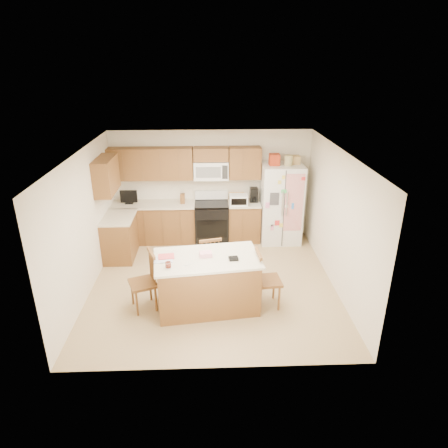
{
  "coord_description": "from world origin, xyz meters",
  "views": [
    {
      "loc": [
        -0.05,
        -6.56,
        3.97
      ],
      "look_at": [
        0.22,
        0.35,
        1.06
      ],
      "focal_mm": 32.0,
      "sensor_mm": 36.0,
      "label": 1
    }
  ],
  "objects_px": {
    "refrigerator": "(281,203)",
    "windsor_chair_back": "(209,262)",
    "stove": "(212,221)",
    "windsor_chair_right": "(266,280)",
    "island": "(207,282)",
    "windsor_chair_left": "(144,282)"
  },
  "relations": [
    {
      "from": "stove",
      "to": "island",
      "type": "height_order",
      "value": "stove"
    },
    {
      "from": "stove",
      "to": "refrigerator",
      "type": "distance_m",
      "value": 1.63
    },
    {
      "from": "island",
      "to": "windsor_chair_back",
      "type": "distance_m",
      "value": 0.73
    },
    {
      "from": "island",
      "to": "windsor_chair_back",
      "type": "relative_size",
      "value": 1.84
    },
    {
      "from": "refrigerator",
      "to": "windsor_chair_left",
      "type": "bearing_deg",
      "value": -136.09
    },
    {
      "from": "windsor_chair_left",
      "to": "windsor_chair_right",
      "type": "bearing_deg",
      "value": -0.33
    },
    {
      "from": "stove",
      "to": "windsor_chair_right",
      "type": "height_order",
      "value": "stove"
    },
    {
      "from": "island",
      "to": "windsor_chair_right",
      "type": "distance_m",
      "value": 1.0
    },
    {
      "from": "island",
      "to": "windsor_chair_left",
      "type": "height_order",
      "value": "windsor_chair_left"
    },
    {
      "from": "stove",
      "to": "refrigerator",
      "type": "relative_size",
      "value": 0.55
    },
    {
      "from": "refrigerator",
      "to": "windsor_chair_left",
      "type": "relative_size",
      "value": 1.98
    },
    {
      "from": "windsor_chair_left",
      "to": "windsor_chair_back",
      "type": "distance_m",
      "value": 1.3
    },
    {
      "from": "refrigerator",
      "to": "windsor_chair_right",
      "type": "bearing_deg",
      "value": -104.41
    },
    {
      "from": "windsor_chair_back",
      "to": "island",
      "type": "bearing_deg",
      "value": -92.36
    },
    {
      "from": "island",
      "to": "refrigerator",
      "type": "bearing_deg",
      "value": 57.49
    },
    {
      "from": "island",
      "to": "windsor_chair_right",
      "type": "xyz_separation_m",
      "value": [
        1.0,
        -0.01,
        0.01
      ]
    },
    {
      "from": "refrigerator",
      "to": "windsor_chair_back",
      "type": "relative_size",
      "value": 2.05
    },
    {
      "from": "refrigerator",
      "to": "windsor_chair_back",
      "type": "xyz_separation_m",
      "value": [
        -1.64,
        -1.9,
        -0.45
      ]
    },
    {
      "from": "refrigerator",
      "to": "windsor_chair_left",
      "type": "xyz_separation_m",
      "value": [
        -2.73,
        -2.62,
        -0.43
      ]
    },
    {
      "from": "stove",
      "to": "windsor_chair_right",
      "type": "relative_size",
      "value": 1.09
    },
    {
      "from": "windsor_chair_back",
      "to": "windsor_chair_right",
      "type": "xyz_separation_m",
      "value": [
        0.97,
        -0.74,
        0.02
      ]
    },
    {
      "from": "refrigerator",
      "to": "island",
      "type": "height_order",
      "value": "refrigerator"
    }
  ]
}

